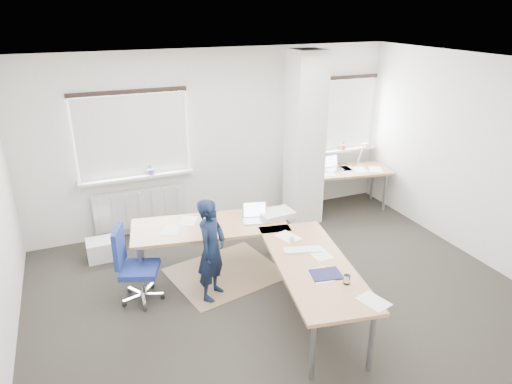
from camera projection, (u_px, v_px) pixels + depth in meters
name	position (u px, v px, depth m)	size (l,w,h in m)	color
ground	(282.00, 299.00, 5.66)	(6.00, 6.00, 0.00)	black
room_shell	(283.00, 152.00, 5.45)	(6.04, 5.04, 2.82)	beige
floor_mat	(225.00, 273.00, 6.20)	(1.38, 1.17, 0.01)	#7D6344
white_crate	(104.00, 249.00, 6.52)	(0.48, 0.33, 0.29)	white
desk_main	(261.00, 244.00, 5.52)	(2.40, 2.98, 0.96)	#9D6A43
desk_side	(349.00, 172.00, 7.96)	(1.50, 0.93, 1.22)	#9D6A43
task_chair	(138.00, 281.00, 5.54)	(0.57, 0.55, 0.98)	navy
person	(212.00, 250.00, 5.48)	(0.48, 0.31, 1.31)	black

